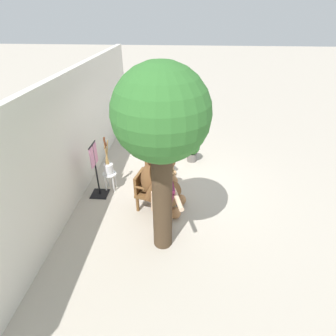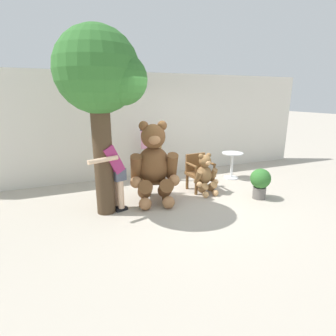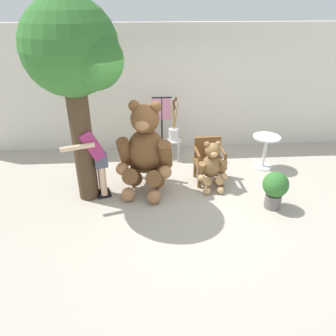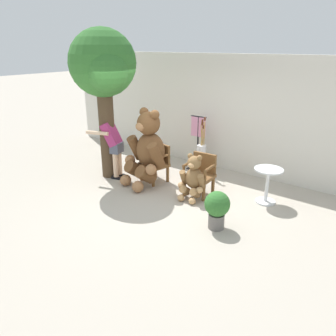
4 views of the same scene
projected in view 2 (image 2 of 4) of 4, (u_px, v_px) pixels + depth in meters
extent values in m
plane|color=#B2A899|center=(188.00, 203.00, 5.57)|extent=(60.00, 60.00, 0.00)
cube|color=silver|center=(151.00, 125.00, 7.34)|extent=(10.00, 0.16, 2.80)
cube|color=brown|center=(152.00, 180.00, 5.79)|extent=(0.66, 0.63, 0.07)
cylinder|color=brown|center=(142.00, 193.00, 5.61)|extent=(0.07, 0.07, 0.37)
cylinder|color=brown|center=(164.00, 192.00, 5.69)|extent=(0.07, 0.07, 0.37)
cylinder|color=brown|center=(141.00, 187.00, 6.01)|extent=(0.07, 0.07, 0.37)
cylinder|color=brown|center=(161.00, 186.00, 6.08)|extent=(0.07, 0.07, 0.37)
cube|color=brown|center=(151.00, 167.00, 5.94)|extent=(0.52, 0.17, 0.42)
cylinder|color=brown|center=(140.00, 169.00, 5.68)|extent=(0.16, 0.48, 0.06)
cylinder|color=brown|center=(141.00, 177.00, 5.51)|extent=(0.05, 0.05, 0.22)
cylinder|color=brown|center=(163.00, 168.00, 5.76)|extent=(0.16, 0.48, 0.06)
cylinder|color=brown|center=(164.00, 176.00, 5.59)|extent=(0.05, 0.05, 0.22)
cube|color=brown|center=(200.00, 174.00, 6.23)|extent=(0.59, 0.55, 0.07)
cylinder|color=brown|center=(196.00, 187.00, 6.01)|extent=(0.07, 0.07, 0.37)
cylinder|color=brown|center=(213.00, 184.00, 6.20)|extent=(0.07, 0.07, 0.37)
cylinder|color=brown|center=(187.00, 182.00, 6.38)|extent=(0.07, 0.07, 0.37)
cylinder|color=brown|center=(203.00, 179.00, 6.57)|extent=(0.07, 0.07, 0.37)
cube|color=brown|center=(195.00, 162.00, 6.37)|extent=(0.52, 0.09, 0.42)
cylinder|color=brown|center=(191.00, 165.00, 6.06)|extent=(0.08, 0.48, 0.06)
cylinder|color=brown|center=(196.00, 172.00, 5.91)|extent=(0.05, 0.05, 0.22)
cylinder|color=brown|center=(209.00, 163.00, 6.27)|extent=(0.08, 0.48, 0.06)
cylinder|color=brown|center=(214.00, 169.00, 6.12)|extent=(0.05, 0.05, 0.22)
ellipsoid|color=brown|center=(153.00, 165.00, 5.58)|extent=(0.81, 0.73, 0.80)
sphere|color=brown|center=(153.00, 136.00, 5.38)|extent=(0.51, 0.51, 0.51)
ellipsoid|color=#A47148|center=(154.00, 140.00, 5.19)|extent=(0.28, 0.24, 0.19)
sphere|color=black|center=(154.00, 139.00, 5.18)|extent=(0.08, 0.08, 0.08)
sphere|color=brown|center=(144.00, 126.00, 5.32)|extent=(0.20, 0.20, 0.20)
sphere|color=brown|center=(162.00, 126.00, 5.38)|extent=(0.20, 0.20, 0.20)
cylinder|color=brown|center=(136.00, 167.00, 5.40)|extent=(0.32, 0.48, 0.61)
sphere|color=#A47148|center=(136.00, 182.00, 5.31)|extent=(0.24, 0.24, 0.24)
cylinder|color=brown|center=(172.00, 166.00, 5.52)|extent=(0.32, 0.48, 0.61)
sphere|color=#A47148|center=(174.00, 180.00, 5.44)|extent=(0.24, 0.24, 0.24)
cylinder|color=brown|center=(145.00, 189.00, 5.38)|extent=(0.40, 0.55, 0.47)
sphere|color=#A47148|center=(145.00, 204.00, 5.21)|extent=(0.25, 0.25, 0.25)
cylinder|color=brown|center=(166.00, 188.00, 5.45)|extent=(0.40, 0.55, 0.47)
sphere|color=#A47148|center=(169.00, 202.00, 5.28)|extent=(0.25, 0.25, 0.25)
ellipsoid|color=olive|center=(204.00, 175.00, 6.07)|extent=(0.40, 0.35, 0.45)
sphere|color=olive|center=(205.00, 161.00, 5.96)|extent=(0.28, 0.28, 0.28)
ellipsoid|color=tan|center=(208.00, 163.00, 5.86)|extent=(0.14, 0.11, 0.10)
sphere|color=black|center=(208.00, 163.00, 5.85)|extent=(0.04, 0.04, 0.04)
sphere|color=olive|center=(201.00, 156.00, 5.89)|extent=(0.11, 0.11, 0.11)
sphere|color=olive|center=(209.00, 155.00, 5.98)|extent=(0.11, 0.11, 0.11)
cylinder|color=olive|center=(198.00, 177.00, 5.91)|extent=(0.14, 0.25, 0.34)
sphere|color=tan|center=(199.00, 184.00, 5.87)|extent=(0.13, 0.13, 0.13)
cylinder|color=olive|center=(213.00, 175.00, 6.09)|extent=(0.14, 0.25, 0.34)
sphere|color=tan|center=(216.00, 182.00, 6.05)|extent=(0.13, 0.13, 0.13)
cylinder|color=olive|center=(203.00, 188.00, 5.94)|extent=(0.18, 0.29, 0.26)
sphere|color=tan|center=(206.00, 195.00, 5.85)|extent=(0.14, 0.14, 0.14)
cylinder|color=olive|center=(212.00, 186.00, 6.04)|extent=(0.18, 0.29, 0.26)
sphere|color=tan|center=(215.00, 193.00, 5.96)|extent=(0.14, 0.14, 0.14)
cube|color=black|center=(117.00, 206.00, 5.33)|extent=(0.26, 0.16, 0.06)
cylinder|color=beige|center=(116.00, 186.00, 5.21)|extent=(0.12, 0.12, 0.82)
cube|color=black|center=(122.00, 209.00, 5.19)|extent=(0.26, 0.16, 0.06)
cylinder|color=beige|center=(121.00, 188.00, 5.08)|extent=(0.12, 0.12, 0.82)
cube|color=#4C5160|center=(118.00, 173.00, 5.07)|extent=(0.30, 0.35, 0.24)
cube|color=#9E2D66|center=(111.00, 159.00, 4.92)|extent=(0.49, 0.43, 0.57)
sphere|color=beige|center=(102.00, 141.00, 4.72)|extent=(0.21, 0.21, 0.21)
sphere|color=#382314|center=(102.00, 140.00, 4.72)|extent=(0.21, 0.21, 0.21)
cylinder|color=beige|center=(103.00, 160.00, 4.61)|extent=(0.56, 0.24, 0.09)
cylinder|color=beige|center=(107.00, 163.00, 5.09)|extent=(0.21, 0.14, 0.51)
cylinder|color=white|center=(160.00, 164.00, 6.95)|extent=(0.34, 0.34, 0.03)
cylinder|color=white|center=(162.00, 171.00, 7.14)|extent=(0.04, 0.04, 0.43)
cylinder|color=white|center=(156.00, 172.00, 7.07)|extent=(0.04, 0.04, 0.43)
cylinder|color=white|center=(165.00, 173.00, 6.96)|extent=(0.04, 0.04, 0.43)
cylinder|color=white|center=(158.00, 174.00, 6.89)|extent=(0.04, 0.04, 0.43)
cylinder|color=white|center=(160.00, 159.00, 6.92)|extent=(0.22, 0.22, 0.26)
cylinder|color=tan|center=(161.00, 146.00, 6.87)|extent=(0.11, 0.16, 0.78)
cylinder|color=#592D19|center=(161.00, 130.00, 6.75)|extent=(0.05, 0.06, 0.09)
cylinder|color=tan|center=(160.00, 148.00, 6.84)|extent=(0.05, 0.06, 0.67)
cylinder|color=#592D19|center=(160.00, 134.00, 6.74)|extent=(0.05, 0.05, 0.08)
cylinder|color=tan|center=(160.00, 147.00, 6.84)|extent=(0.06, 0.06, 0.73)
cylinder|color=#592D19|center=(160.00, 132.00, 6.73)|extent=(0.05, 0.05, 0.08)
cylinder|color=tan|center=(160.00, 150.00, 6.88)|extent=(0.13, 0.09, 0.59)
cylinder|color=#592D19|center=(160.00, 137.00, 6.79)|extent=(0.06, 0.05, 0.09)
cylinder|color=tan|center=(160.00, 148.00, 6.83)|extent=(0.10, 0.06, 0.68)
cylinder|color=#592D19|center=(160.00, 134.00, 6.73)|extent=(0.05, 0.05, 0.09)
cylinder|color=silver|center=(233.00, 153.00, 7.07)|extent=(0.56, 0.56, 0.03)
cylinder|color=silver|center=(232.00, 166.00, 7.17)|extent=(0.07, 0.07, 0.69)
cylinder|color=silver|center=(231.00, 178.00, 7.26)|extent=(0.40, 0.40, 0.03)
cylinder|color=#473523|center=(103.00, 157.00, 4.86)|extent=(0.35, 0.35, 2.22)
sphere|color=#33702D|center=(97.00, 70.00, 4.46)|extent=(1.46, 1.46, 1.46)
sphere|color=#33702D|center=(122.00, 79.00, 4.44)|extent=(0.88, 0.88, 0.88)
cylinder|color=slate|center=(259.00, 193.00, 5.80)|extent=(0.28, 0.28, 0.26)
sphere|color=#33702D|center=(261.00, 178.00, 5.71)|extent=(0.44, 0.44, 0.44)
cube|color=black|center=(149.00, 179.00, 7.18)|extent=(0.40, 0.40, 0.02)
cylinder|color=black|center=(149.00, 155.00, 7.00)|extent=(0.04, 0.04, 1.35)
cylinder|color=black|center=(148.00, 130.00, 6.82)|extent=(0.44, 0.03, 0.03)
cube|color=pink|center=(148.00, 140.00, 6.89)|extent=(0.40, 0.03, 0.48)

